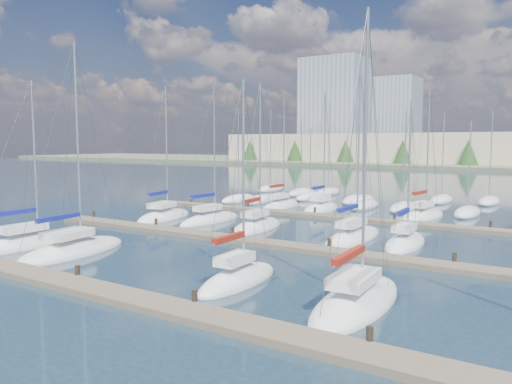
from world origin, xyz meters
The scene contains 18 objects.
ground centered at (0.00, 60.00, 0.00)m, with size 400.00×400.00×0.00m, color #213543.
dock_near centered at (0.00, 2.01, 0.15)m, with size 44.00×1.93×1.10m.
dock_mid centered at (0.00, 16.01, 0.15)m, with size 44.00×1.93×1.10m.
dock_far centered at (0.00, 30.01, 0.15)m, with size 44.00×1.93×1.10m.
sailboat_e centered at (9.84, 7.13, 0.18)m, with size 3.23×8.90×13.87m.
sailboat_n centered at (-9.83, 34.21, 0.20)m, with size 2.14×7.05×12.94m.
sailboat_b centered at (-14.34, 6.71, 0.17)m, with size 2.90×8.97×12.29m.
sailboat_p centered at (5.42, 35.29, 0.19)m, with size 3.59×8.00×13.18m.
sailboat_o centered at (-5.16, 34.83, 0.19)m, with size 2.68×7.07×13.32m.
sailboat_h centered at (-15.36, 21.40, 0.18)m, with size 4.58×8.38×13.35m.
sailboat_i centered at (-10.33, 22.18, 0.19)m, with size 2.48×7.98×13.07m.
sailboat_j centered at (-4.70, 21.35, 0.18)m, with size 3.58×7.90×12.93m.
sailboat_k centered at (3.93, 21.29, 0.19)m, with size 2.45×9.00×13.63m.
sailboat_l centered at (7.83, 21.27, 0.18)m, with size 2.62×7.05×10.85m.
sailboat_d centered at (3.32, 7.19, 0.19)m, with size 2.36×6.71×11.21m.
sailboat_c centered at (-9.85, 7.00, 0.18)m, with size 4.48×9.16×14.50m.
distant_boats centered at (-4.34, 43.76, 0.29)m, with size 36.93×20.75×13.30m.
shoreline centered at (-13.29, 149.77, 7.44)m, with size 400.00×60.00×38.00m.
Camera 1 is at (17.88, -13.49, 7.29)m, focal length 35.00 mm.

